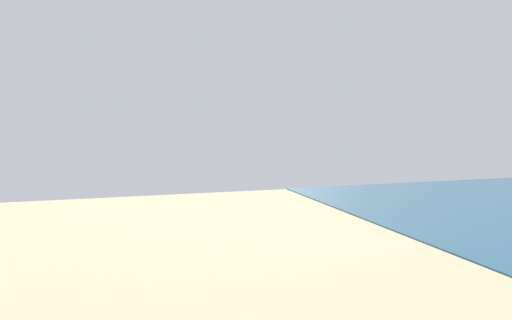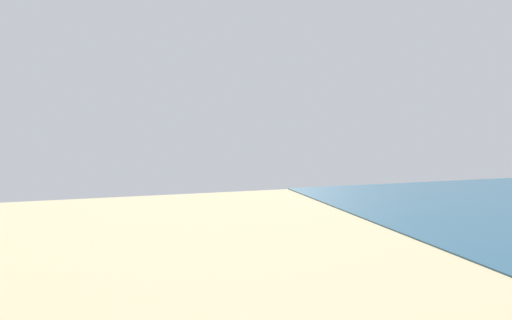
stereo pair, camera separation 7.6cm
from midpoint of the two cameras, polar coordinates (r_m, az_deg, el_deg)
The scene contains 0 objects.
Camera 2 is at (-1.37, 3.22, 9.01)m, focal length 39.05 mm.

